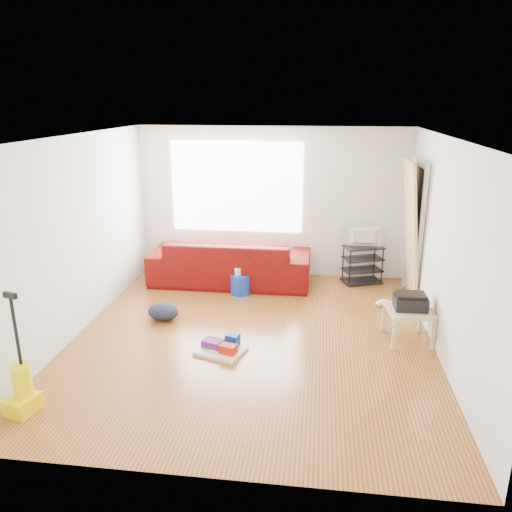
# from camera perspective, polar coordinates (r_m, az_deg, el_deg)

# --- Properties ---
(room) EXTENTS (4.51, 5.01, 2.51)m
(room) POSITION_cam_1_polar(r_m,az_deg,el_deg) (6.13, 0.37, 1.82)
(room) COLOR brown
(room) RESTS_ON ground
(sofa) EXTENTS (2.59, 1.01, 0.76)m
(sofa) POSITION_cam_1_polar(r_m,az_deg,el_deg) (8.32, -2.92, -3.00)
(sofa) COLOR #5B0104
(sofa) RESTS_ON ground
(tv_stand) EXTENTS (0.70, 0.54, 0.62)m
(tv_stand) POSITION_cam_1_polar(r_m,az_deg,el_deg) (8.38, 12.07, -0.92)
(tv_stand) COLOR black
(tv_stand) RESTS_ON ground
(tv) EXTENTS (0.57, 0.08, 0.33)m
(tv) POSITION_cam_1_polar(r_m,az_deg,el_deg) (8.24, 12.27, 2.18)
(tv) COLOR black
(tv) RESTS_ON tv_stand
(side_table) EXTENTS (0.59, 0.59, 0.43)m
(side_table) POSITION_cam_1_polar(r_m,az_deg,el_deg) (6.52, 17.11, -6.34)
(side_table) COLOR #E2C37F
(side_table) RESTS_ON ground
(printer) EXTENTS (0.40, 0.31, 0.20)m
(printer) POSITION_cam_1_polar(r_m,az_deg,el_deg) (6.46, 17.24, -4.98)
(printer) COLOR black
(printer) RESTS_ON side_table
(bucket) EXTENTS (0.38, 0.38, 0.31)m
(bucket) POSITION_cam_1_polar(r_m,az_deg,el_deg) (7.84, -1.79, -4.30)
(bucket) COLOR #133AB5
(bucket) RESTS_ON ground
(toilet_paper) EXTENTS (0.13, 0.13, 0.12)m
(toilet_paper) POSITION_cam_1_polar(r_m,az_deg,el_deg) (7.78, -2.05, -2.79)
(toilet_paper) COLOR silver
(toilet_paper) RESTS_ON bucket
(cleaning_tray) EXTENTS (0.64, 0.57, 0.19)m
(cleaning_tray) POSITION_cam_1_polar(r_m,az_deg,el_deg) (6.11, -3.88, -10.37)
(cleaning_tray) COLOR white
(cleaning_tray) RESTS_ON ground
(backpack) EXTENTS (0.45, 0.37, 0.23)m
(backpack) POSITION_cam_1_polar(r_m,az_deg,el_deg) (7.07, -10.51, -7.14)
(backpack) COLOR #121C33
(backpack) RESTS_ON ground
(sneakers) EXTENTS (0.44, 0.24, 0.10)m
(sneakers) POSITION_cam_1_polar(r_m,az_deg,el_deg) (7.58, 14.91, -5.30)
(sneakers) COLOR white
(sneakers) RESTS_ON ground
(vacuum) EXTENTS (0.32, 0.34, 1.22)m
(vacuum) POSITION_cam_1_polar(r_m,az_deg,el_deg) (5.48, -25.19, -13.68)
(vacuum) COLOR #EFE200
(vacuum) RESTS_ON ground
(door_panel) EXTENTS (0.26, 0.84, 2.10)m
(door_panel) POSITION_cam_1_polar(r_m,az_deg,el_deg) (7.94, 16.60, -4.76)
(door_panel) COLOR tan
(door_panel) RESTS_ON ground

